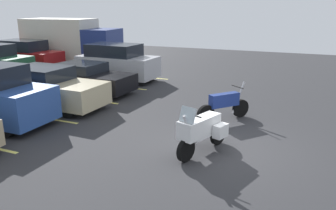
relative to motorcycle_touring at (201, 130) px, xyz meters
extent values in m
cube|color=#2D2D30|center=(0.57, -0.52, -0.73)|extent=(44.00, 44.00, 0.10)
cylinder|color=black|center=(-0.62, 0.20, -0.36)|extent=(0.63, 0.31, 0.63)
cylinder|color=black|center=(0.79, -0.26, -0.36)|extent=(0.63, 0.31, 0.63)
cube|color=white|center=(0.09, -0.03, 0.09)|extent=(1.18, 0.72, 0.54)
cylinder|color=#B2B2B7|center=(-0.50, 0.17, 0.04)|extent=(0.50, 0.22, 1.10)
cylinder|color=black|center=(-0.43, 0.14, 0.53)|extent=(0.23, 0.60, 0.04)
cube|color=white|center=(-0.52, 0.17, 0.14)|extent=(0.57, 0.59, 0.48)
cube|color=#B2C1CC|center=(-0.57, 0.19, 0.57)|extent=(0.29, 0.47, 0.39)
cube|color=white|center=(0.30, -0.45, -0.06)|extent=(0.49, 0.37, 0.36)
cube|color=white|center=(0.51, 0.19, -0.06)|extent=(0.49, 0.37, 0.36)
cylinder|color=black|center=(3.54, -0.35, -0.35)|extent=(0.58, 0.51, 0.65)
cylinder|color=black|center=(2.38, 0.59, -0.35)|extent=(0.58, 0.51, 0.65)
cube|color=navy|center=(2.96, 0.12, 0.06)|extent=(1.05, 0.93, 0.46)
cylinder|color=#B2B2B7|center=(3.45, -0.28, 0.06)|extent=(0.44, 0.38, 1.12)
cylinder|color=black|center=(3.39, -0.23, 0.47)|extent=(0.42, 0.50, 0.04)
cube|color=#EAE066|center=(0.64, 7.06, -0.67)|extent=(0.12, 4.93, 0.01)
cube|color=#EAE066|center=(3.25, 7.06, -0.67)|extent=(0.12, 4.93, 0.01)
cube|color=#EAE066|center=(5.87, 7.06, -0.67)|extent=(0.12, 4.93, 0.01)
cube|color=#EAE066|center=(8.48, 7.06, -0.67)|extent=(0.12, 4.93, 0.01)
cylinder|color=black|center=(0.37, 5.84, -0.33)|extent=(0.22, 0.69, 0.69)
cylinder|color=black|center=(-1.22, 5.84, -0.33)|extent=(0.22, 0.69, 0.69)
cube|color=#C1B289|center=(1.84, 6.87, -0.03)|extent=(1.94, 4.71, 0.85)
cube|color=black|center=(1.85, 7.22, 0.65)|extent=(1.74, 2.20, 0.52)
cylinder|color=black|center=(2.60, 5.27, -0.34)|extent=(0.23, 0.68, 0.68)
cylinder|color=black|center=(1.02, 5.30, -0.34)|extent=(0.23, 0.68, 0.68)
cylinder|color=black|center=(2.67, 8.44, -0.34)|extent=(0.23, 0.68, 0.68)
cylinder|color=black|center=(1.09, 8.47, -0.34)|extent=(0.23, 0.68, 0.68)
cube|color=black|center=(4.37, 6.98, -0.10)|extent=(2.06, 4.67, 0.73)
cube|color=black|center=(4.38, 7.21, 0.47)|extent=(1.77, 2.04, 0.42)
cylinder|color=black|center=(5.06, 5.38, -0.34)|extent=(0.26, 0.67, 0.66)
cylinder|color=black|center=(3.51, 5.47, -0.34)|extent=(0.26, 0.67, 0.66)
cylinder|color=black|center=(5.23, 8.48, -0.34)|extent=(0.26, 0.67, 0.66)
cylinder|color=black|center=(3.68, 8.57, -0.34)|extent=(0.26, 0.67, 0.66)
cube|color=#B7B7BC|center=(7.26, 6.99, 0.09)|extent=(2.04, 4.28, 1.07)
cube|color=black|center=(7.26, 7.21, 0.94)|extent=(1.85, 2.67, 0.63)
cylinder|color=black|center=(8.07, 5.53, -0.32)|extent=(0.24, 0.71, 0.71)
cylinder|color=black|center=(6.39, 5.57, -0.32)|extent=(0.24, 0.71, 0.71)
cylinder|color=black|center=(8.13, 8.41, -0.32)|extent=(0.24, 0.71, 0.71)
cylinder|color=black|center=(6.45, 8.45, -0.32)|extent=(0.24, 0.71, 0.71)
cylinder|color=black|center=(5.96, 12.40, -0.35)|extent=(0.22, 0.64, 0.64)
cylinder|color=black|center=(4.30, 12.40, -0.35)|extent=(0.22, 0.64, 0.64)
cube|color=maroon|center=(7.75, 13.90, 0.02)|extent=(1.88, 4.48, 0.98)
cube|color=black|center=(7.75, 14.18, 0.83)|extent=(1.71, 2.64, 0.65)
cylinder|color=black|center=(8.51, 12.37, -0.36)|extent=(0.23, 0.63, 0.63)
cylinder|color=black|center=(6.94, 12.39, -0.36)|extent=(0.23, 0.63, 0.63)
cylinder|color=black|center=(8.55, 15.40, -0.36)|extent=(0.23, 0.63, 0.63)
cylinder|color=black|center=(6.98, 15.42, -0.36)|extent=(0.23, 0.63, 0.63)
cube|color=navy|center=(10.79, 10.28, 0.72)|extent=(2.64, 2.05, 2.06)
cube|color=beige|center=(10.50, 13.54, 1.03)|extent=(2.90, 4.91, 2.69)
cylinder|color=black|center=(11.85, 10.44, -0.23)|extent=(0.38, 0.92, 0.90)
cylinder|color=black|center=(9.73, 10.25, -0.23)|extent=(0.38, 0.92, 0.90)
cylinder|color=black|center=(11.46, 14.68, -0.23)|extent=(0.38, 0.92, 0.90)
cylinder|color=black|center=(9.34, 14.48, -0.23)|extent=(0.38, 0.92, 0.90)
camera|label=1|loc=(-8.03, -2.47, 3.17)|focal=35.70mm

